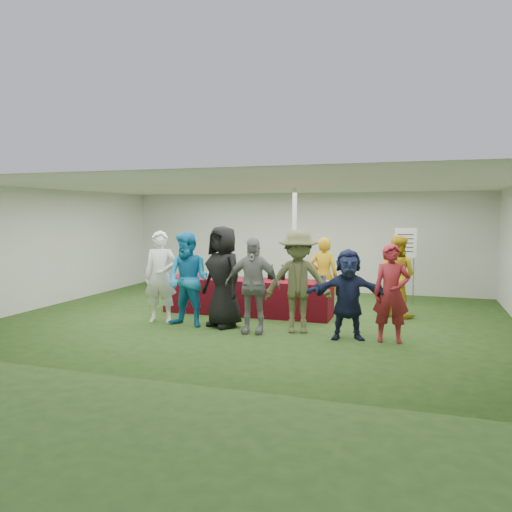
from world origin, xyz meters
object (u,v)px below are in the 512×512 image
(staff_back, at_px, (396,276))
(customer_6, at_px, (391,293))
(customer_2, at_px, (223,277))
(customer_3, at_px, (252,285))
(serving_table, at_px, (247,297))
(customer_4, at_px, (298,282))
(customer_5, at_px, (348,294))
(customer_0, at_px, (161,277))
(customer_1, at_px, (188,279))
(staff_pourer, at_px, (324,276))
(dump_bucket, at_px, (321,279))
(wine_list_sign, at_px, (405,249))

(staff_back, distance_m, customer_6, 2.19)
(customer_2, bearing_deg, customer_3, 6.05)
(serving_table, height_order, customer_2, customer_2)
(customer_4, xyz_separation_m, customer_5, (0.92, -0.19, -0.15))
(serving_table, bearing_deg, customer_4, -41.66)
(serving_table, xyz_separation_m, customer_0, (-1.36, -1.26, 0.53))
(customer_3, bearing_deg, customer_1, 170.00)
(staff_pourer, bearing_deg, customer_0, 28.90)
(staff_pourer, distance_m, customer_4, 1.69)
(staff_pourer, xyz_separation_m, customer_0, (-2.92, -1.69, 0.08))
(serving_table, relative_size, customer_2, 1.88)
(serving_table, relative_size, customer_1, 2.00)
(customer_5, bearing_deg, customer_2, 161.85)
(dump_bucket, xyz_separation_m, customer_3, (-0.99, -1.31, 0.03))
(customer_1, height_order, customer_5, customer_1)
(serving_table, distance_m, customer_4, 1.97)
(staff_pourer, height_order, staff_back, staff_back)
(serving_table, height_order, staff_back, staff_back)
(customer_1, xyz_separation_m, customer_3, (1.32, -0.10, -0.03))
(staff_pourer, xyz_separation_m, customer_1, (-2.24, -1.86, 0.08))
(dump_bucket, distance_m, staff_back, 1.71)
(customer_4, bearing_deg, staff_back, 36.46)
(customer_1, distance_m, customer_6, 3.72)
(customer_2, distance_m, customer_6, 3.10)
(serving_table, xyz_separation_m, wine_list_sign, (3.15, 2.29, 0.94))
(customer_5, bearing_deg, dump_bucket, 106.55)
(serving_table, xyz_separation_m, customer_1, (-0.68, -1.43, 0.52))
(wine_list_sign, xyz_separation_m, customer_5, (-0.82, -3.74, -0.54))
(dump_bucket, xyz_separation_m, wine_list_sign, (1.52, 2.51, 0.48))
(customer_1, bearing_deg, customer_2, 23.99)
(staff_pourer, xyz_separation_m, customer_5, (0.77, -1.87, -0.05))
(serving_table, height_order, dump_bucket, dump_bucket)
(staff_back, bearing_deg, dump_bucket, 58.50)
(customer_1, bearing_deg, customer_5, 7.33)
(wine_list_sign, relative_size, staff_pourer, 1.09)
(serving_table, distance_m, dump_bucket, 1.70)
(serving_table, bearing_deg, customer_6, -25.17)
(staff_pourer, height_order, customer_6, customer_6)
(customer_5, bearing_deg, customer_0, 163.77)
(staff_back, height_order, customer_0, customer_0)
(customer_5, xyz_separation_m, customer_6, (0.71, 0.02, 0.05))
(staff_back, relative_size, customer_0, 0.94)
(customer_2, bearing_deg, customer_4, 28.35)
(customer_4, bearing_deg, customer_5, -26.57)
(customer_2, height_order, customer_4, customer_2)
(customer_3, distance_m, customer_5, 1.70)
(customer_1, bearing_deg, dump_bucket, 35.35)
(serving_table, distance_m, wine_list_sign, 4.01)
(dump_bucket, height_order, customer_6, customer_6)
(staff_pourer, relative_size, customer_2, 0.86)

